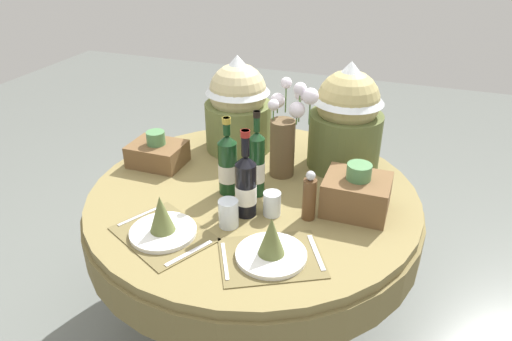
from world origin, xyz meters
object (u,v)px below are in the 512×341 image
(place_setting_right, at_px, (271,246))
(dining_table, at_px, (253,216))
(wine_bottle_centre, at_px, (228,164))
(wine_bottle_right, at_px, (246,185))
(flower_vase, at_px, (286,133))
(gift_tub_back_left, at_px, (238,101))
(pepper_mill, at_px, (309,197))
(woven_basket_side_left, at_px, (157,153))
(place_setting_left, at_px, (162,224))
(tumbler_near_right, at_px, (272,204))
(gift_tub_back_right, at_px, (347,113))
(tumbler_near_left, at_px, (229,213))
(woven_basket_side_right, at_px, (356,194))
(wine_bottle_left, at_px, (257,164))

(place_setting_right, bearing_deg, dining_table, 118.20)
(wine_bottle_centre, distance_m, wine_bottle_right, 0.18)
(flower_vase, distance_m, wine_bottle_right, 0.36)
(dining_table, height_order, gift_tub_back_left, gift_tub_back_left)
(pepper_mill, bearing_deg, wine_bottle_right, -167.05)
(wine_bottle_centre, relative_size, woven_basket_side_left, 1.38)
(wine_bottle_right, bearing_deg, place_setting_left, -135.50)
(tumbler_near_right, bearing_deg, gift_tub_back_right, 70.45)
(flower_vase, height_order, tumbler_near_right, flower_vase)
(place_setting_right, xyz_separation_m, tumbler_near_right, (-0.08, 0.25, 0.00))
(tumbler_near_right, bearing_deg, gift_tub_back_left, 123.75)
(place_setting_left, height_order, tumbler_near_left, place_setting_left)
(dining_table, xyz_separation_m, woven_basket_side_right, (0.42, -0.00, 0.20))
(gift_tub_back_right, bearing_deg, tumbler_near_right, -109.55)
(wine_bottle_left, relative_size, wine_bottle_centre, 1.10)
(wine_bottle_right, relative_size, woven_basket_side_left, 1.45)
(place_setting_left, distance_m, tumbler_near_right, 0.41)
(dining_table, xyz_separation_m, place_setting_left, (-0.20, -0.39, 0.17))
(place_setting_left, height_order, flower_vase, flower_vase)
(wine_bottle_left, bearing_deg, woven_basket_side_left, 169.63)
(flower_vase, height_order, woven_basket_side_right, flower_vase)
(flower_vase, bearing_deg, pepper_mill, -58.48)
(wine_bottle_centre, xyz_separation_m, wine_bottle_right, (0.13, -0.13, -0.00))
(flower_vase, bearing_deg, woven_basket_side_left, -169.16)
(pepper_mill, bearing_deg, woven_basket_side_right, 34.85)
(place_setting_left, height_order, wine_bottle_right, wine_bottle_right)
(place_setting_left, relative_size, wine_bottle_right, 1.21)
(gift_tub_back_left, bearing_deg, gift_tub_back_right, -1.42)
(wine_bottle_centre, relative_size, gift_tub_back_right, 0.68)
(dining_table, distance_m, place_setting_left, 0.47)
(tumbler_near_left, height_order, woven_basket_side_right, woven_basket_side_right)
(wine_bottle_right, xyz_separation_m, gift_tub_back_right, (0.27, 0.52, 0.13))
(flower_vase, bearing_deg, tumbler_near_left, -99.81)
(place_setting_right, bearing_deg, wine_bottle_centre, 131.06)
(place_setting_right, distance_m, wine_bottle_right, 0.29)
(flower_vase, height_order, wine_bottle_left, flower_vase)
(pepper_mill, bearing_deg, dining_table, 156.78)
(flower_vase, xyz_separation_m, gift_tub_back_left, (-0.29, 0.18, 0.04))
(tumbler_near_left, xyz_separation_m, tumbler_near_right, (0.13, 0.12, -0.01))
(flower_vase, relative_size, wine_bottle_centre, 1.28)
(woven_basket_side_left, bearing_deg, gift_tub_back_left, 45.88)
(tumbler_near_left, bearing_deg, flower_vase, 80.19)
(tumbler_near_right, xyz_separation_m, gift_tub_back_left, (-0.34, 0.51, 0.19))
(place_setting_right, distance_m, flower_vase, 0.61)
(place_setting_right, height_order, woven_basket_side_left, same)
(wine_bottle_right, height_order, gift_tub_back_right, gift_tub_back_right)
(wine_bottle_left, height_order, wine_bottle_centre, wine_bottle_left)
(wine_bottle_left, xyz_separation_m, woven_basket_side_left, (-0.51, 0.09, -0.08))
(place_setting_right, relative_size, wine_bottle_left, 1.17)
(gift_tub_back_left, bearing_deg, woven_basket_side_left, -134.12)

